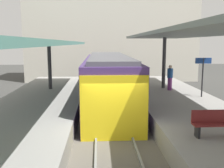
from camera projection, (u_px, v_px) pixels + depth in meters
ground_plane at (115, 149)px, 9.91m from camera, size 80.00×80.00×0.00m
platform_left at (14, 138)px, 9.63m from camera, size 4.40×28.00×1.00m
platform_right at (212, 134)px, 10.03m from camera, size 4.40×28.00×1.00m
track_ballast at (115, 146)px, 9.90m from camera, size 3.20×28.00×0.20m
rail_near_side at (96, 142)px, 9.83m from camera, size 0.08×28.00×0.14m
rail_far_side at (133, 141)px, 9.91m from camera, size 0.08×28.00×0.14m
commuter_train at (108, 81)px, 15.61m from camera, size 2.78×11.58×3.10m
canopy_left at (20, 44)px, 10.47m from camera, size 4.18×21.00×3.10m
canopy_right at (203, 33)px, 10.80m from camera, size 4.18×21.00×3.55m
platform_bench at (214, 123)px, 8.34m from camera, size 1.40×0.41×0.86m
platform_sign at (203, 68)px, 14.35m from camera, size 0.90×0.08×2.21m
passenger_near_bench at (170, 77)px, 16.60m from camera, size 0.36×0.36×1.62m
station_building_backdrop at (111, 30)px, 28.82m from camera, size 18.00×6.00×11.00m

